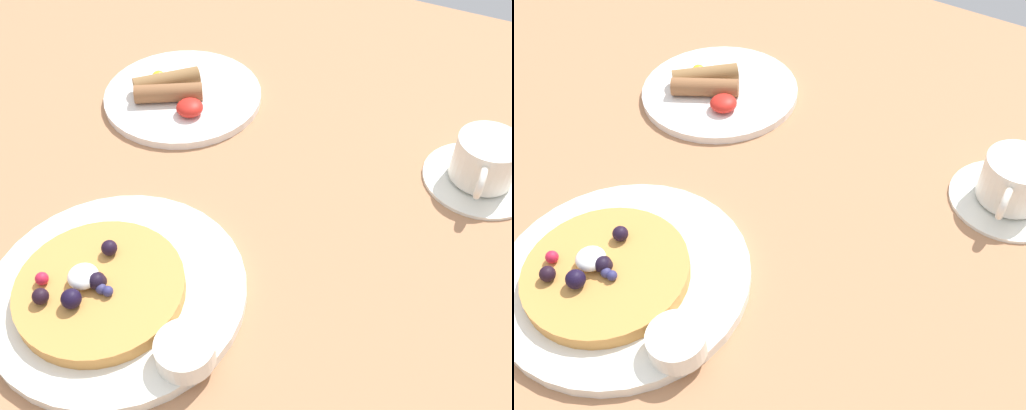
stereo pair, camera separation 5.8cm
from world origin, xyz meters
The scene contains 8 objects.
ground_plane centered at (0.00, 0.00, -1.50)cm, with size 171.05×121.31×3.00cm, color #A5714D.
pancake_plate centered at (-6.78, -14.31, 0.69)cm, with size 26.50×26.50×1.37cm, color white.
pancake_with_berries centered at (-7.71, -15.70, 2.35)cm, with size 16.96×16.96×3.62cm.
syrup_ramekin centered at (3.77, -18.05, 2.66)cm, with size 5.63×5.63×2.51cm.
breakfast_plate centered at (-18.50, 17.70, 0.55)cm, with size 22.00×22.00×1.10cm, color white.
fried_breakfast centered at (-19.91, 16.52, 2.14)cm, with size 13.28×9.94×2.71cm.
coffee_saucer centered at (22.55, 19.63, 0.43)cm, with size 13.53×13.53×0.87cm, color white.
coffee_cup centered at (22.57, 19.46, 3.69)cm, with size 7.62×10.56×5.44cm.
Camera 2 is at (27.62, -38.21, 51.80)cm, focal length 42.96 mm.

